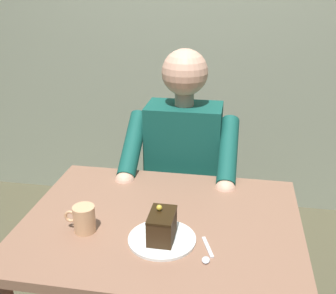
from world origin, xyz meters
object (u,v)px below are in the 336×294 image
at_px(chair, 185,192).
at_px(dessert_spoon, 207,254).
at_px(coffee_cup, 84,218).
at_px(dining_table, 161,241).
at_px(seated_person, 181,177).
at_px(cake_slice, 162,226).

relative_size(chair, dessert_spoon, 6.22).
bearing_deg(coffee_cup, dining_table, -156.02).
xyz_separation_m(dining_table, chair, (0.00, -0.69, -0.17)).
relative_size(chair, seated_person, 0.70).
bearing_deg(coffee_cup, dessert_spoon, 171.71).
distance_m(dining_table, coffee_cup, 0.31).
height_order(dining_table, coffee_cup, coffee_cup).
relative_size(chair, cake_slice, 6.87).
height_order(chair, cake_slice, chair).
relative_size(dining_table, cake_slice, 7.88).
xyz_separation_m(chair, dessert_spoon, (-0.18, 0.86, 0.26)).
xyz_separation_m(chair, cake_slice, (-0.03, 0.81, 0.31)).
bearing_deg(seated_person, chair, -90.00).
relative_size(coffee_cup, dessert_spoon, 0.79).
relative_size(cake_slice, dessert_spoon, 0.91).
relative_size(cake_slice, coffee_cup, 1.15).
bearing_deg(cake_slice, dining_table, -78.00).
distance_m(chair, seated_person, 0.24).
distance_m(dining_table, chair, 0.71).
bearing_deg(dessert_spoon, cake_slice, -18.74).
bearing_deg(cake_slice, chair, -88.17).
xyz_separation_m(coffee_cup, dessert_spoon, (-0.43, 0.06, -0.05)).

